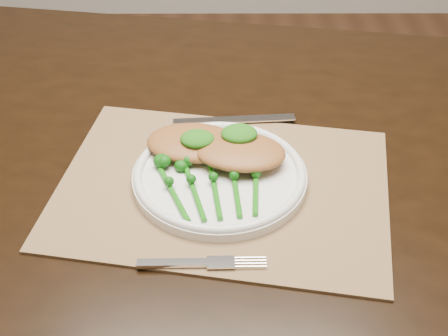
{
  "coord_description": "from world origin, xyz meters",
  "views": [
    {
      "loc": [
        0.12,
        -0.92,
        1.35
      ],
      "look_at": [
        0.12,
        -0.21,
        0.78
      ],
      "focal_mm": 50.0,
      "sensor_mm": 36.0,
      "label": 1
    }
  ],
  "objects_px": {
    "dining_table": "(219,297)",
    "dinner_plate": "(220,175)",
    "placemat": "(223,187)",
    "chicken_fillet_left": "(193,143)",
    "broccolini_bundle": "(215,190)"
  },
  "relations": [
    {
      "from": "dining_table",
      "to": "dinner_plate",
      "type": "relative_size",
      "value": 6.67
    },
    {
      "from": "dinner_plate",
      "to": "dining_table",
      "type": "bearing_deg",
      "value": 91.57
    },
    {
      "from": "dining_table",
      "to": "placemat",
      "type": "relative_size",
      "value": 3.58
    },
    {
      "from": "dinner_plate",
      "to": "chicken_fillet_left",
      "type": "xyz_separation_m",
      "value": [
        -0.04,
        0.06,
        0.02
      ]
    },
    {
      "from": "dinner_plate",
      "to": "broccolini_bundle",
      "type": "xyz_separation_m",
      "value": [
        -0.01,
        -0.04,
        0.01
      ]
    },
    {
      "from": "dining_table",
      "to": "chicken_fillet_left",
      "type": "bearing_deg",
      "value": -128.52
    },
    {
      "from": "broccolini_bundle",
      "to": "dinner_plate",
      "type": "bearing_deg",
      "value": 72.67
    },
    {
      "from": "dining_table",
      "to": "dinner_plate",
      "type": "distance_m",
      "value": 0.4
    },
    {
      "from": "placemat",
      "to": "broccolini_bundle",
      "type": "bearing_deg",
      "value": -99.7
    },
    {
      "from": "placemat",
      "to": "chicken_fillet_left",
      "type": "bearing_deg",
      "value": 134.01
    },
    {
      "from": "dinner_plate",
      "to": "chicken_fillet_left",
      "type": "bearing_deg",
      "value": 125.81
    },
    {
      "from": "chicken_fillet_left",
      "to": "placemat",
      "type": "bearing_deg",
      "value": -50.89
    },
    {
      "from": "placemat",
      "to": "broccolini_bundle",
      "type": "distance_m",
      "value": 0.04
    },
    {
      "from": "dining_table",
      "to": "dinner_plate",
      "type": "height_order",
      "value": "dinner_plate"
    },
    {
      "from": "placemat",
      "to": "dinner_plate",
      "type": "relative_size",
      "value": 1.86
    }
  ]
}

